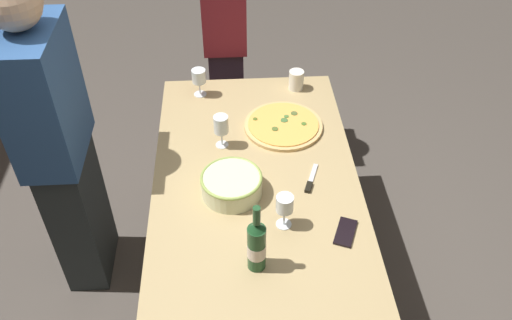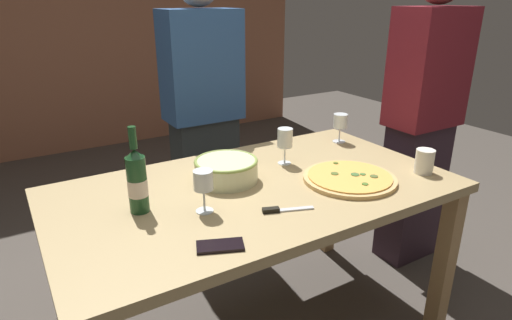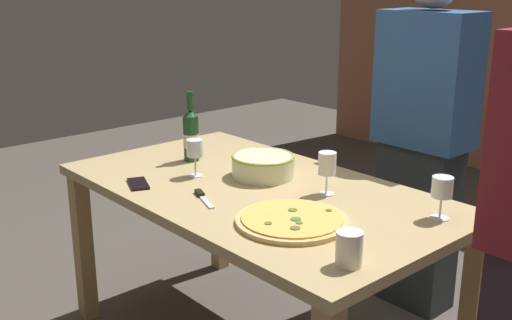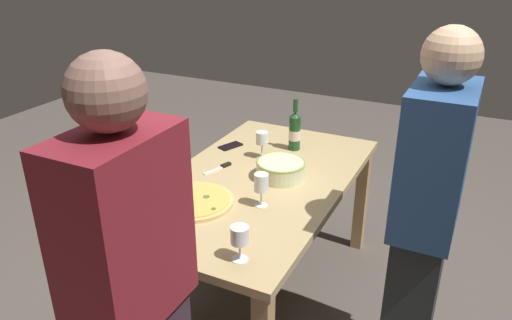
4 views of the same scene
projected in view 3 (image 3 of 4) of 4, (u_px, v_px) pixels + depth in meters
The scene contains 11 objects.
dining_table at pixel (256, 209), 2.47m from camera, with size 1.60×0.90×0.75m.
pizza at pixel (292, 220), 2.09m from camera, with size 0.38×0.38×0.03m.
serving_bowl at pixel (263, 165), 2.55m from camera, with size 0.26×0.26×0.09m.
wine_bottle at pixel (191, 135), 2.76m from camera, with size 0.07×0.07×0.31m.
wine_glass_near_pizza at pixel (442, 189), 2.10m from camera, with size 0.07×0.07×0.15m.
wine_glass_by_bottle at pixel (327, 165), 2.33m from camera, with size 0.07×0.07×0.17m.
wine_glass_far_left at pixel (195, 150), 2.55m from camera, with size 0.07×0.07×0.16m.
cup_amber at pixel (349, 249), 1.77m from camera, with size 0.08×0.08×0.10m, color white.
cell_phone at pixel (138, 184), 2.47m from camera, with size 0.07×0.14×0.01m, color black.
pizza_knife at pixel (202, 197), 2.32m from camera, with size 0.18×0.08×0.02m.
person_host at pixel (423, 140), 2.85m from camera, with size 0.42×0.24×1.63m.
Camera 3 is at (1.73, -1.53, 1.56)m, focal length 43.63 mm.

